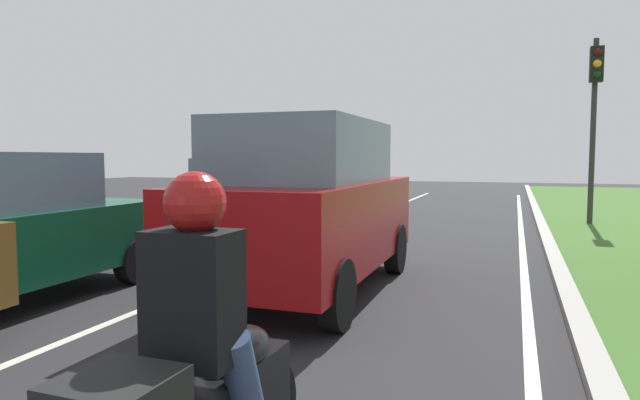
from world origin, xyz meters
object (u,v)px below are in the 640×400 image
at_px(car_hatchback_far, 244,197).
at_px(traffic_light_near_right, 595,99).
at_px(rider_person, 197,293).
at_px(car_suv_ahead, 308,205).

distance_m(car_hatchback_far, traffic_light_near_right, 9.35).
bearing_deg(rider_person, car_suv_ahead, 105.93).
xyz_separation_m(car_suv_ahead, car_hatchback_far, (-3.29, 4.48, -0.28)).
relative_size(car_hatchback_far, rider_person, 3.19).
distance_m(car_suv_ahead, rider_person, 4.87).
xyz_separation_m(car_suv_ahead, traffic_light_near_right, (4.48, 9.07, 2.13)).
height_order(car_suv_ahead, car_hatchback_far, car_suv_ahead).
bearing_deg(traffic_light_near_right, car_hatchback_far, -149.41).
bearing_deg(car_hatchback_far, rider_person, -64.22).
relative_size(car_suv_ahead, car_hatchback_far, 1.22).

